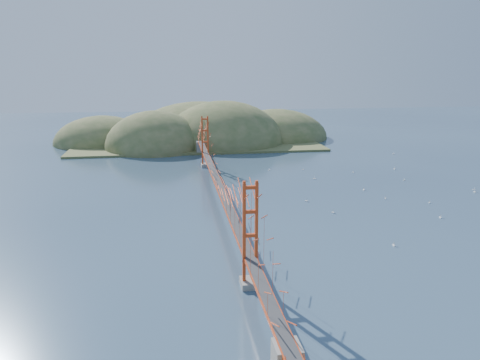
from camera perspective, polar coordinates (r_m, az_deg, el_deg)
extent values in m
plane|color=#314962|center=(79.34, -2.49, -3.01)|extent=(320.00, 320.00, 0.00)
cube|color=gray|center=(51.53, 1.22, -12.43)|extent=(2.00, 2.40, 0.70)
cube|color=gray|center=(108.17, -4.22, 1.81)|extent=(2.00, 2.40, 0.70)
cube|color=red|center=(78.43, -2.52, -0.71)|extent=(1.40, 92.00, 0.16)
cube|color=red|center=(78.48, -2.52, -0.85)|extent=(1.33, 92.00, 0.24)
cube|color=#38383A|center=(78.40, -2.52, -0.64)|extent=(1.19, 92.00, 0.03)
cube|color=gray|center=(123.58, -4.83, 3.97)|extent=(2.20, 2.60, 3.30)
cube|color=olive|center=(141.52, -5.32, 4.68)|extent=(70.00, 40.00, 0.60)
ellipsoid|color=olive|center=(133.51, -10.26, 3.83)|extent=(28.00, 28.00, 21.00)
ellipsoid|color=olive|center=(140.28, -2.00, 4.54)|extent=(36.00, 36.00, 25.00)
ellipsoid|color=olive|center=(151.13, 4.47, 5.20)|extent=(32.00, 32.00, 18.00)
ellipsoid|color=olive|center=(146.65, -16.43, 4.40)|extent=(28.00, 28.00, 16.00)
ellipsoid|color=olive|center=(155.48, -4.90, 5.45)|extent=(44.00, 44.00, 22.00)
cube|color=white|center=(91.21, 14.87, -1.16)|extent=(0.25, 0.62, 0.11)
cylinder|color=white|center=(91.12, 14.88, -0.95)|extent=(0.02, 0.02, 0.66)
cube|color=white|center=(86.45, 22.09, -2.58)|extent=(0.37, 0.54, 0.09)
cylinder|color=white|center=(86.37, 22.11, -2.41)|extent=(0.01, 0.01, 0.56)
cube|color=white|center=(65.19, 18.25, -7.57)|extent=(0.22, 0.59, 0.11)
cylinder|color=white|center=(65.08, 18.27, -7.31)|extent=(0.02, 0.02, 0.63)
cube|color=white|center=(97.76, 9.06, 0.16)|extent=(0.62, 0.34, 0.11)
cylinder|color=white|center=(97.68, 9.07, 0.35)|extent=(0.02, 0.02, 0.65)
cube|color=white|center=(101.03, 19.37, -0.02)|extent=(0.51, 0.23, 0.09)
cylinder|color=white|center=(100.97, 19.38, 0.13)|extent=(0.01, 0.01, 0.54)
cube|color=white|center=(129.28, 18.20, 3.04)|extent=(0.54, 0.26, 0.09)
cylinder|color=white|center=(129.23, 18.21, 3.16)|extent=(0.02, 0.02, 0.57)
cube|color=white|center=(79.02, 23.24, -4.21)|extent=(0.27, 0.62, 0.11)
cylinder|color=white|center=(78.93, 23.26, -3.99)|extent=(0.02, 0.02, 0.65)
cube|color=white|center=(105.06, 13.62, 0.91)|extent=(0.37, 0.59, 0.10)
cylinder|color=white|center=(105.00, 13.63, 1.08)|extent=(0.02, 0.02, 0.61)
cube|color=white|center=(98.61, 26.64, -1.07)|extent=(0.57, 0.40, 0.10)
cylinder|color=white|center=(98.53, 26.66, -0.91)|extent=(0.02, 0.02, 0.60)
cube|color=white|center=(76.41, 11.27, -3.91)|extent=(0.48, 0.60, 0.11)
cylinder|color=white|center=(76.31, 11.29, -3.68)|extent=(0.02, 0.02, 0.64)
cube|color=white|center=(86.43, 17.30, -2.18)|extent=(0.46, 0.47, 0.09)
cylinder|color=white|center=(86.36, 17.31, -2.01)|extent=(0.01, 0.01, 0.54)
cube|color=white|center=(81.91, 8.11, -2.54)|extent=(0.57, 0.58, 0.11)
cylinder|color=white|center=(81.81, 8.12, -2.32)|extent=(0.02, 0.02, 0.67)
cube|color=white|center=(110.98, 18.33, 1.29)|extent=(0.29, 0.64, 0.11)
cylinder|color=white|center=(110.91, 18.34, 1.46)|extent=(0.02, 0.02, 0.67)
cube|color=white|center=(105.73, 7.70, 1.27)|extent=(0.50, 0.28, 0.09)
cylinder|color=white|center=(105.68, 7.71, 1.40)|extent=(0.01, 0.01, 0.52)
cube|color=white|center=(104.33, 3.58, 1.20)|extent=(0.53, 0.32, 0.09)
cylinder|color=white|center=(104.27, 3.59, 1.34)|extent=(0.01, 0.01, 0.55)
cube|color=white|center=(97.08, 26.70, -1.30)|extent=(0.25, 0.64, 0.11)
cylinder|color=white|center=(97.00, 26.72, -1.10)|extent=(0.02, 0.02, 0.69)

